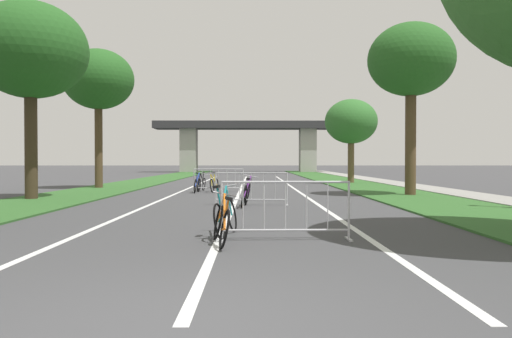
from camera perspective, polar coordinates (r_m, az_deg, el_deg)
ground_plane at (r=4.47m, az=-8.55°, el=-17.36°), size 300.00×300.00×0.00m
grass_verge_left at (r=33.80m, az=-12.64°, el=-1.43°), size 3.41×70.39×0.05m
grass_verge_right at (r=33.56m, az=9.95°, el=-1.44°), size 3.41×70.39×0.05m
sidewalk_path_right at (r=34.13m, az=14.30°, el=-1.39°), size 1.84×70.39×0.08m
lane_stripe_center at (r=24.61m, az=-1.75°, el=-2.33°), size 0.14×40.72×0.01m
lane_stripe_right_lane at (r=24.69m, az=4.51°, el=-2.32°), size 0.14×40.72×0.01m
lane_stripe_left_lane at (r=24.82m, az=-7.97°, el=-2.31°), size 0.14×40.72×0.01m
overpass_bridge at (r=62.46m, az=-0.89°, el=3.85°), size 23.16×3.82×6.26m
tree_left_pine_far at (r=20.10m, az=-24.21°, el=12.08°), size 4.04×4.04×7.08m
tree_left_pine_near at (r=26.98m, az=-17.44°, el=9.57°), size 3.57×3.57×7.05m
tree_right_maple_mid at (r=21.41m, az=17.16°, el=11.58°), size 3.42×3.42×6.91m
tree_right_oak_mid at (r=32.12m, az=10.73°, el=5.26°), size 3.27×3.27×5.26m
crowd_barrier_nearest at (r=8.90m, az=3.36°, el=-4.77°), size 2.32×0.49×1.05m
crowd_barrier_second at (r=15.85m, az=-0.53°, el=-2.27°), size 2.32×0.52×1.05m
crowd_barrier_third at (r=22.88m, az=-4.26°, el=-1.29°), size 2.31×0.45×1.05m
bicycle_teal_0 at (r=9.42m, az=-3.49°, el=-5.30°), size 0.45×1.73×0.97m
bicycle_orange_1 at (r=8.49m, az=-3.90°, el=-6.14°), size 0.46×1.63×0.87m
bicycle_purple_2 at (r=15.37m, az=-1.14°, el=-2.88°), size 0.56×1.74×0.98m
bicycle_black_3 at (r=23.36m, az=-6.19°, el=-1.65°), size 0.47×1.59×0.89m
bicycle_yellow_4 at (r=22.56m, az=-4.74°, el=-1.75°), size 0.60×1.64×0.88m
bicycle_blue_5 at (r=22.41m, az=-6.72°, el=-1.77°), size 0.51×1.65×0.90m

